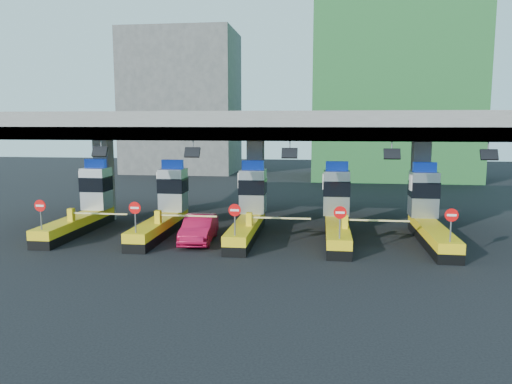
# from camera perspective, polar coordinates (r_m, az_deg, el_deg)

# --- Properties ---
(ground) EXTENTS (120.00, 120.00, 0.00)m
(ground) POSITION_cam_1_polar(r_m,az_deg,el_deg) (28.88, -0.84, -4.90)
(ground) COLOR black
(ground) RESTS_ON ground
(toll_canopy) EXTENTS (28.00, 12.09, 7.00)m
(toll_canopy) POSITION_cam_1_polar(r_m,az_deg,el_deg) (31.01, -0.08, 7.41)
(toll_canopy) COLOR slate
(toll_canopy) RESTS_ON ground
(toll_lane_far_left) EXTENTS (4.43, 8.00, 4.16)m
(toll_lane_far_left) POSITION_cam_1_polar(r_m,az_deg,el_deg) (31.87, -18.86, -1.56)
(toll_lane_far_left) COLOR black
(toll_lane_far_left) RESTS_ON ground
(toll_lane_left) EXTENTS (4.43, 8.00, 4.16)m
(toll_lane_left) POSITION_cam_1_polar(r_m,az_deg,el_deg) (29.99, -10.26, -1.83)
(toll_lane_left) COLOR black
(toll_lane_left) RESTS_ON ground
(toll_lane_center) EXTENTS (4.43, 8.00, 4.16)m
(toll_lane_center) POSITION_cam_1_polar(r_m,az_deg,el_deg) (28.88, -0.76, -2.08)
(toll_lane_center) COLOR black
(toll_lane_center) RESTS_ON ground
(toll_lane_right) EXTENTS (4.43, 8.00, 4.16)m
(toll_lane_right) POSITION_cam_1_polar(r_m,az_deg,el_deg) (28.60, 9.21, -2.28)
(toll_lane_right) COLOR black
(toll_lane_right) RESTS_ON ground
(toll_lane_far_right) EXTENTS (4.43, 8.00, 4.16)m
(toll_lane_far_right) POSITION_cam_1_polar(r_m,az_deg,el_deg) (29.19, 19.08, -2.41)
(toll_lane_far_right) COLOR black
(toll_lane_far_right) RESTS_ON ground
(bg_building_scaffold) EXTENTS (18.00, 12.00, 28.00)m
(bg_building_scaffold) POSITION_cam_1_polar(r_m,az_deg,el_deg) (60.86, 15.43, 14.80)
(bg_building_scaffold) COLOR #1E5926
(bg_building_scaffold) RESTS_ON ground
(bg_building_concrete) EXTENTS (14.00, 10.00, 18.00)m
(bg_building_concrete) POSITION_cam_1_polar(r_m,az_deg,el_deg) (66.43, -8.44, 10.07)
(bg_building_concrete) COLOR #4C4C49
(bg_building_concrete) RESTS_ON ground
(red_car) EXTENTS (1.84, 4.50, 1.45)m
(red_car) POSITION_cam_1_polar(r_m,az_deg,el_deg) (27.21, -6.52, -4.19)
(red_car) COLOR #AC0D31
(red_car) RESTS_ON ground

